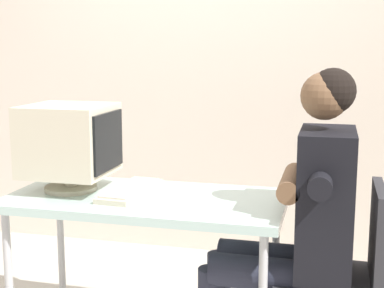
{
  "coord_description": "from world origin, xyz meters",
  "views": [
    {
      "loc": [
        0.81,
        -2.33,
        1.42
      ],
      "look_at": [
        0.22,
        0.0,
        1.0
      ],
      "focal_mm": 52.22,
      "sensor_mm": 36.0,
      "label": 1
    }
  ],
  "objects": [
    {
      "name": "wall_back",
      "position": [
        0.3,
        1.4,
        1.5
      ],
      "size": [
        8.0,
        0.1,
        3.0
      ],
      "primitive_type": "cube",
      "color": "beige",
      "rests_on": "ground_plane"
    },
    {
      "name": "crt_monitor",
      "position": [
        -0.38,
        0.02,
        0.99
      ],
      "size": [
        0.39,
        0.37,
        0.4
      ],
      "color": "beige",
      "rests_on": "desk"
    },
    {
      "name": "office_chair",
      "position": [
        0.88,
        -0.05,
        0.5
      ],
      "size": [
        0.42,
        0.42,
        0.87
      ],
      "color": "#4C4C51",
      "rests_on": "ground_plane"
    },
    {
      "name": "keyboard",
      "position": [
        -0.09,
        0.03,
        0.77
      ],
      "size": [
        0.18,
        0.45,
        0.03
      ],
      "color": "beige",
      "rests_on": "desk"
    },
    {
      "name": "person_seated",
      "position": [
        0.68,
        -0.05,
        0.72
      ],
      "size": [
        0.75,
        0.58,
        1.34
      ],
      "color": "black",
      "rests_on": "ground_plane"
    },
    {
      "name": "desk",
      "position": [
        0.0,
        0.0,
        0.69
      ],
      "size": [
        1.26,
        0.61,
        0.75
      ],
      "color": "#B7B7BC",
      "rests_on": "ground_plane"
    }
  ]
}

